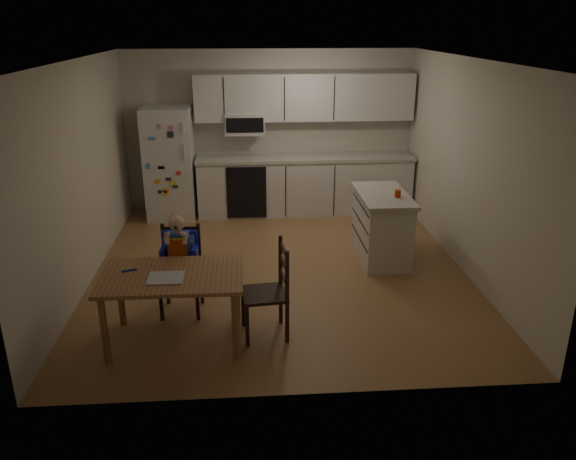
% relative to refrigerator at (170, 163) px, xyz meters
% --- Properties ---
extents(room, '(4.52, 5.01, 2.51)m').
position_rel_refrigerator_xyz_m(room, '(1.55, -1.67, 0.40)').
color(room, '#9D6E43').
rests_on(room, ground).
extents(refrigerator, '(0.72, 0.70, 1.70)m').
position_rel_refrigerator_xyz_m(refrigerator, '(0.00, 0.00, 0.00)').
color(refrigerator, silver).
rests_on(refrigerator, ground).
extents(kitchen_run, '(3.37, 0.62, 2.15)m').
position_rel_refrigerator_xyz_m(kitchen_run, '(2.05, 0.09, 0.03)').
color(kitchen_run, silver).
rests_on(kitchen_run, ground).
extents(kitchen_island, '(0.61, 1.17, 0.86)m').
position_rel_refrigerator_xyz_m(kitchen_island, '(2.88, -1.86, -0.42)').
color(kitchen_island, silver).
rests_on(kitchen_island, ground).
extents(red_cup, '(0.08, 0.08, 0.09)m').
position_rel_refrigerator_xyz_m(red_cup, '(3.01, -2.03, 0.06)').
color(red_cup, red).
rests_on(red_cup, kitchen_island).
extents(dining_table, '(1.30, 0.84, 0.70)m').
position_rel_refrigerator_xyz_m(dining_table, '(0.46, -3.72, -0.25)').
color(dining_table, brown).
rests_on(dining_table, ground).
extents(napkin, '(0.32, 0.28, 0.01)m').
position_rel_refrigerator_xyz_m(napkin, '(0.41, -3.81, -0.14)').
color(napkin, '#AEAEB3').
rests_on(napkin, dining_table).
extents(toddler_spoon, '(0.12, 0.06, 0.02)m').
position_rel_refrigerator_xyz_m(toddler_spoon, '(0.04, -3.62, -0.14)').
color(toddler_spoon, '#1723C4').
rests_on(toddler_spoon, dining_table).
extents(chair_booster, '(0.43, 0.43, 1.09)m').
position_rel_refrigerator_xyz_m(chair_booster, '(0.46, -3.10, -0.19)').
color(chair_booster, black).
rests_on(chair_booster, ground).
extents(chair_side, '(0.46, 0.46, 0.95)m').
position_rel_refrigerator_xyz_m(chair_side, '(1.41, -3.66, -0.31)').
color(chair_side, black).
rests_on(chair_side, ground).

